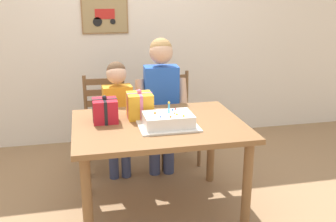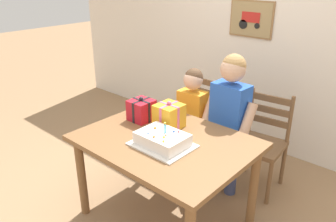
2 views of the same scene
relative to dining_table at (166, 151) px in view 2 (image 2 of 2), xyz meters
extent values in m
plane|color=#997551|center=(0.00, 0.00, -0.65)|extent=(20.00, 20.00, 0.00)
cube|color=silver|center=(0.00, 1.74, 0.65)|extent=(6.40, 0.08, 2.60)
cube|color=olive|center=(-0.27, 1.69, 0.80)|extent=(0.51, 0.02, 0.39)
cube|color=#9E8456|center=(-0.27, 1.68, 0.80)|extent=(0.48, 0.01, 0.36)
cube|color=red|center=(-0.27, 1.67, 0.82)|extent=(0.22, 0.01, 0.11)
cylinder|color=black|center=(-0.35, 1.67, 0.74)|extent=(0.10, 0.01, 0.10)
cylinder|color=black|center=(-0.18, 1.67, 0.74)|extent=(0.06, 0.01, 0.06)
cube|color=brown|center=(0.00, 0.00, 0.08)|extent=(1.30, 0.99, 0.04)
cylinder|color=brown|center=(-0.57, -0.41, -0.30)|extent=(0.07, 0.07, 0.72)
cylinder|color=brown|center=(-0.57, 0.41, -0.30)|extent=(0.07, 0.07, 0.72)
cylinder|color=brown|center=(0.57, 0.41, -0.30)|extent=(0.07, 0.07, 0.72)
cube|color=white|center=(0.05, -0.09, 0.11)|extent=(0.44, 0.34, 0.01)
cube|color=white|center=(0.05, -0.09, 0.16)|extent=(0.36, 0.26, 0.09)
cylinder|color=#33ADE5|center=(0.06, -0.07, 0.24)|extent=(0.01, 0.01, 0.07)
sphere|color=yellow|center=(0.06, -0.07, 0.28)|extent=(0.02, 0.02, 0.02)
sphere|color=orange|center=(0.10, -0.10, 0.21)|extent=(0.01, 0.01, 0.01)
sphere|color=blue|center=(-0.02, -0.16, 0.21)|extent=(0.01, 0.01, 0.01)
sphere|color=yellow|center=(0.15, -0.18, 0.21)|extent=(0.02, 0.02, 0.02)
sphere|color=blue|center=(0.10, -0.02, 0.21)|extent=(0.02, 0.02, 0.02)
sphere|color=orange|center=(-0.04, -0.07, 0.21)|extent=(0.02, 0.02, 0.02)
sphere|color=yellow|center=(0.11, -0.14, 0.21)|extent=(0.02, 0.02, 0.02)
sphere|color=red|center=(0.13, 0.00, 0.21)|extent=(0.01, 0.01, 0.01)
sphere|color=orange|center=(0.05, -0.18, 0.21)|extent=(0.02, 0.02, 0.02)
cube|color=red|center=(-0.39, 0.13, 0.19)|extent=(0.19, 0.19, 0.18)
cube|color=black|center=(-0.39, 0.13, 0.19)|extent=(0.19, 0.02, 0.18)
cube|color=black|center=(-0.39, 0.13, 0.19)|extent=(0.02, 0.20, 0.18)
sphere|color=black|center=(-0.39, 0.13, 0.29)|extent=(0.04, 0.04, 0.04)
cube|color=gold|center=(-0.12, 0.18, 0.20)|extent=(0.20, 0.21, 0.20)
cube|color=#DB668E|center=(-0.12, 0.18, 0.20)|extent=(0.20, 0.02, 0.20)
cube|color=#DB668E|center=(-0.12, 0.18, 0.20)|extent=(0.02, 0.21, 0.20)
sphere|color=#DB668E|center=(-0.12, 0.18, 0.31)|extent=(0.04, 0.04, 0.04)
cube|color=brown|center=(-0.35, 0.91, -0.20)|extent=(0.44, 0.44, 0.04)
cylinder|color=brown|center=(-0.17, 0.71, -0.44)|extent=(0.04, 0.04, 0.43)
cylinder|color=brown|center=(-0.55, 0.73, -0.44)|extent=(0.04, 0.04, 0.43)
cylinder|color=brown|center=(-0.16, 1.09, -0.44)|extent=(0.04, 0.04, 0.43)
cylinder|color=brown|center=(-0.54, 1.11, -0.44)|extent=(0.04, 0.04, 0.43)
cylinder|color=brown|center=(-0.16, 1.09, 0.04)|extent=(0.04, 0.04, 0.45)
cylinder|color=brown|center=(-0.54, 1.11, 0.04)|extent=(0.04, 0.04, 0.45)
cube|color=brown|center=(-0.35, 1.10, -0.03)|extent=(0.36, 0.04, 0.06)
cube|color=brown|center=(-0.35, 1.10, 0.09)|extent=(0.36, 0.04, 0.06)
cube|color=brown|center=(-0.35, 1.10, 0.20)|extent=(0.36, 0.04, 0.06)
cube|color=brown|center=(0.35, 0.91, -0.20)|extent=(0.46, 0.46, 0.04)
cylinder|color=brown|center=(0.56, 0.74, -0.44)|extent=(0.04, 0.04, 0.43)
cylinder|color=brown|center=(0.18, 0.70, -0.44)|extent=(0.04, 0.04, 0.43)
cylinder|color=brown|center=(0.52, 1.12, -0.44)|extent=(0.04, 0.04, 0.43)
cylinder|color=brown|center=(0.15, 1.08, -0.44)|extent=(0.04, 0.04, 0.43)
cylinder|color=brown|center=(0.52, 1.12, 0.04)|extent=(0.04, 0.04, 0.45)
cylinder|color=brown|center=(0.15, 1.08, 0.04)|extent=(0.04, 0.04, 0.45)
cube|color=brown|center=(0.33, 1.10, -0.03)|extent=(0.36, 0.06, 0.06)
cube|color=brown|center=(0.33, 1.10, 0.09)|extent=(0.36, 0.06, 0.06)
cube|color=brown|center=(0.33, 1.10, 0.20)|extent=(0.36, 0.06, 0.06)
cylinder|color=#38426B|center=(0.23, 0.66, -0.40)|extent=(0.11, 0.11, 0.50)
cylinder|color=#38426B|center=(0.09, 0.67, -0.40)|extent=(0.11, 0.11, 0.50)
cube|color=blue|center=(0.16, 0.66, 0.13)|extent=(0.32, 0.21, 0.57)
cylinder|color=tan|center=(0.35, 0.61, 0.11)|extent=(0.10, 0.24, 0.38)
cylinder|color=tan|center=(-0.04, 0.64, 0.11)|extent=(0.10, 0.24, 0.38)
sphere|color=tan|center=(0.16, 0.66, 0.54)|extent=(0.21, 0.21, 0.21)
sphere|color=#A87F4C|center=(0.16, 0.67, 0.57)|extent=(0.20, 0.20, 0.20)
cylinder|color=#38426B|center=(-0.19, 0.67, -0.44)|extent=(0.09, 0.09, 0.42)
cylinder|color=#38426B|center=(-0.31, 0.66, -0.44)|extent=(0.09, 0.09, 0.42)
cube|color=orange|center=(-0.25, 0.66, 0.01)|extent=(0.27, 0.17, 0.48)
cylinder|color=#E0B293|center=(-0.08, 0.64, -0.01)|extent=(0.08, 0.20, 0.32)
cylinder|color=#E0B293|center=(-0.42, 0.62, -0.01)|extent=(0.08, 0.20, 0.32)
sphere|color=#E0B293|center=(-0.25, 0.66, 0.36)|extent=(0.18, 0.18, 0.18)
sphere|color=brown|center=(-0.25, 0.67, 0.39)|extent=(0.17, 0.17, 0.17)
camera|label=1|loc=(-0.55, -2.79, 1.08)|focal=41.96mm
camera|label=2|loc=(1.52, -1.69, 1.31)|focal=35.68mm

